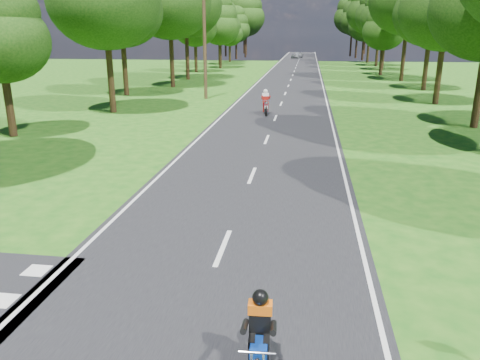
# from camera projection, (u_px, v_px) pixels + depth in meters

# --- Properties ---
(ground) EXTENTS (160.00, 160.00, 0.00)m
(ground) POSITION_uv_depth(u_px,v_px,m) (205.00, 292.00, 9.34)
(ground) COLOR #195613
(ground) RESTS_ON ground
(main_road) EXTENTS (7.00, 140.00, 0.02)m
(main_road) POSITION_uv_depth(u_px,v_px,m) (293.00, 75.00, 56.53)
(main_road) COLOR black
(main_road) RESTS_ON ground
(road_markings) EXTENTS (7.40, 140.00, 0.01)m
(road_markings) POSITION_uv_depth(u_px,v_px,m) (291.00, 76.00, 54.78)
(road_markings) COLOR silver
(road_markings) RESTS_ON main_road
(treeline) EXTENTS (40.00, 115.35, 14.78)m
(treeline) POSITION_uv_depth(u_px,v_px,m) (308.00, 7.00, 63.35)
(treeline) COLOR black
(treeline) RESTS_ON ground
(telegraph_pole) EXTENTS (1.20, 0.26, 8.00)m
(telegraph_pole) POSITION_uv_depth(u_px,v_px,m) (205.00, 45.00, 35.35)
(telegraph_pole) COLOR #382616
(telegraph_pole) RESTS_ON ground
(rider_near_blue) EXTENTS (0.62, 1.64, 1.35)m
(rider_near_blue) POSITION_uv_depth(u_px,v_px,m) (259.00, 337.00, 6.84)
(rider_near_blue) COLOR #0D3598
(rider_near_blue) RESTS_ON main_road
(rider_far_red) EXTENTS (0.87, 1.92, 1.54)m
(rider_far_red) POSITION_uv_depth(u_px,v_px,m) (266.00, 102.00, 29.32)
(rider_far_red) COLOR #B50D1B
(rider_far_red) RESTS_ON main_road
(distant_car) EXTENTS (2.71, 4.17, 1.32)m
(distant_car) POSITION_uv_depth(u_px,v_px,m) (297.00, 55.00, 93.66)
(distant_car) COLOR #AEB0B5
(distant_car) RESTS_ON main_road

